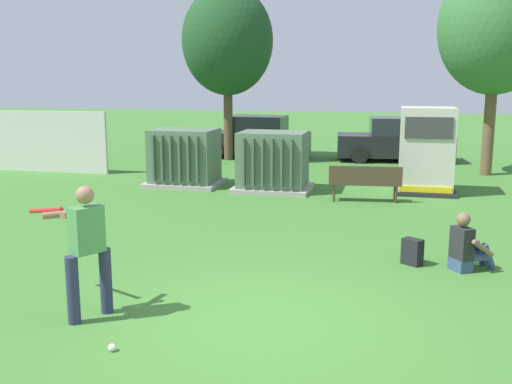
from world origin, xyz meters
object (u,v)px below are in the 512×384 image
object	(u,v)px
transformer_mid_west	(273,162)
backpack	(413,252)
sports_ball	(112,348)
park_bench	(365,181)
parked_car_leftmost	(255,138)
seated_spectator	(467,248)
generator_enclosure	(426,151)
transformer_west	(185,158)
batter	(85,244)
parked_car_left_of_center	(395,141)

from	to	relation	value
transformer_mid_west	backpack	xyz separation A→B (m)	(3.61, -6.00, -0.57)
transformer_mid_west	sports_ball	world-z (taller)	transformer_mid_west
park_bench	parked_car_leftmost	bearing A→B (deg)	121.13
sports_ball	seated_spectator	distance (m)	5.83
transformer_mid_west	generator_enclosure	size ratio (longest dim) A/B	0.91
sports_ball	parked_car_leftmost	distance (m)	16.90
transformer_west	parked_car_leftmost	distance (m)	6.47
generator_enclosure	batter	bearing A→B (deg)	-115.29
park_bench	seated_spectator	distance (m)	5.45
batter	seated_spectator	size ratio (longest dim) A/B	1.81
parked_car_leftmost	parked_car_left_of_center	size ratio (longest dim) A/B	0.98
backpack	parked_car_left_of_center	distance (m)	12.87
seated_spectator	batter	bearing A→B (deg)	-147.94
parked_car_left_of_center	batter	bearing A→B (deg)	-103.37
transformer_west	batter	bearing A→B (deg)	-77.57
transformer_mid_west	park_bench	xyz separation A→B (m)	(2.56, -1.00, -0.25)
transformer_west	seated_spectator	distance (m)	9.49
batter	transformer_mid_west	bearing A→B (deg)	86.53
transformer_west	park_bench	world-z (taller)	transformer_west
transformer_west	sports_ball	size ratio (longest dim) A/B	23.33
parked_car_leftmost	park_bench	bearing A→B (deg)	-58.87
parked_car_leftmost	parked_car_left_of_center	world-z (taller)	same
transformer_mid_west	batter	distance (m)	9.26
sports_ball	transformer_mid_west	bearing A→B (deg)	91.11
generator_enclosure	parked_car_left_of_center	bearing A→B (deg)	97.32
park_bench	batter	distance (m)	8.82
generator_enclosure	seated_spectator	xyz separation A→B (m)	(0.36, -6.68, -0.76)
transformer_mid_west	park_bench	size ratio (longest dim) A/B	1.15
transformer_mid_west	sports_ball	xyz separation A→B (m)	(0.20, -10.10, -0.74)
seated_spectator	parked_car_leftmost	bearing A→B (deg)	117.00
seated_spectator	generator_enclosure	bearing A→B (deg)	93.11
generator_enclosure	transformer_mid_west	bearing A→B (deg)	-172.00
transformer_mid_west	parked_car_leftmost	xyz separation A→B (m)	(-2.06, 6.64, -0.04)
batter	parked_car_left_of_center	distance (m)	16.55
parked_car_leftmost	seated_spectator	bearing A→B (deg)	-63.00
transformer_west	parked_car_leftmost	world-z (taller)	same
transformer_mid_west	parked_car_leftmost	bearing A→B (deg)	107.22
batter	backpack	bearing A→B (deg)	37.90
backpack	transformer_west	bearing A→B (deg)	135.24
park_bench	backpack	bearing A→B (deg)	-78.14
transformer_mid_west	parked_car_left_of_center	world-z (taller)	same
seated_spectator	sports_ball	bearing A→B (deg)	-136.77
generator_enclosure	sports_ball	xyz separation A→B (m)	(-3.88, -10.67, -1.09)
parked_car_left_of_center	backpack	bearing A→B (deg)	-88.49
transformer_west	transformer_mid_west	xyz separation A→B (m)	(2.64, -0.20, 0.00)
generator_enclosure	sports_ball	bearing A→B (deg)	-109.98
park_bench	backpack	xyz separation A→B (m)	(1.05, -5.00, -0.32)
batter	sports_ball	bearing A→B (deg)	-48.58
batter	backpack	xyz separation A→B (m)	(4.17, 3.24, -0.76)
batter	parked_car_leftmost	bearing A→B (deg)	95.39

